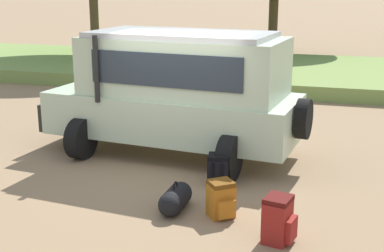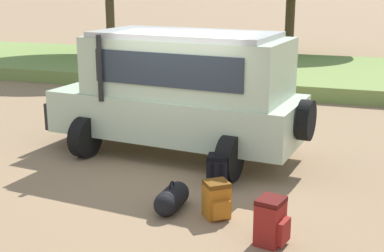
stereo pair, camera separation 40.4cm
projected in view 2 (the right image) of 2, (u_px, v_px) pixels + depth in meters
The scene contains 7 objects.
ground_plane at pixel (175, 168), 9.94m from camera, with size 320.00×320.00×0.00m, color #8C7051.
grass_bank at pixel (274, 72), 19.02m from camera, with size 120.00×7.00×0.44m.
safari_vehicle at pixel (181, 91), 10.44m from camera, with size 5.44×3.08×2.44m.
backpack_beside_front_wheel at pixel (271, 222), 7.02m from camera, with size 0.47×0.45×0.64m.
backpack_cluster_center at pixel (218, 170), 9.05m from camera, with size 0.40×0.47×0.54m.
backpack_near_rear_wheel at pixel (217, 200), 7.83m from camera, with size 0.48×0.50×0.55m.
duffel_bag_low_black_case at pixel (172, 198), 8.10m from camera, with size 0.37×0.85×0.46m.
Camera 2 is at (3.34, -8.77, 3.37)m, focal length 50.00 mm.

